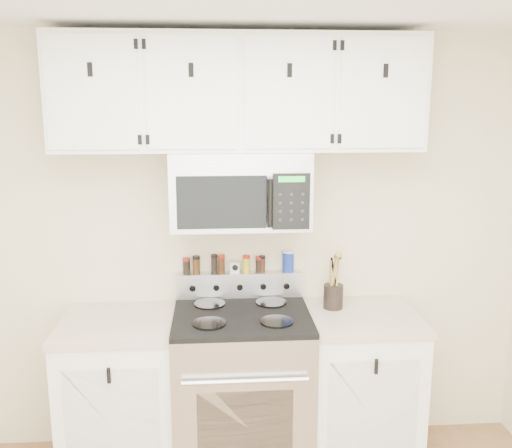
{
  "coord_description": "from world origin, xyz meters",
  "views": [
    {
      "loc": [
        -0.14,
        -1.57,
        2.1
      ],
      "look_at": [
        0.08,
        1.45,
        1.45
      ],
      "focal_mm": 40.0,
      "sensor_mm": 36.0,
      "label": 1
    }
  ],
  "objects_px": {
    "range": "(242,389)",
    "utensil_crock": "(333,294)",
    "salt_canister": "(288,261)",
    "microwave": "(240,189)"
  },
  "relations": [
    {
      "from": "utensil_crock",
      "to": "range",
      "type": "bearing_deg",
      "value": -167.25
    },
    {
      "from": "utensil_crock",
      "to": "salt_canister",
      "type": "distance_m",
      "value": 0.34
    },
    {
      "from": "salt_canister",
      "to": "microwave",
      "type": "bearing_deg",
      "value": -152.15
    },
    {
      "from": "salt_canister",
      "to": "utensil_crock",
      "type": "bearing_deg",
      "value": -32.84
    },
    {
      "from": "microwave",
      "to": "utensil_crock",
      "type": "relative_size",
      "value": 2.3
    },
    {
      "from": "microwave",
      "to": "range",
      "type": "bearing_deg",
      "value": -90.23
    },
    {
      "from": "range",
      "to": "microwave",
      "type": "bearing_deg",
      "value": 89.77
    },
    {
      "from": "range",
      "to": "utensil_crock",
      "type": "bearing_deg",
      "value": 12.75
    },
    {
      "from": "range",
      "to": "utensil_crock",
      "type": "height_order",
      "value": "utensil_crock"
    },
    {
      "from": "range",
      "to": "microwave",
      "type": "relative_size",
      "value": 1.45
    }
  ]
}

